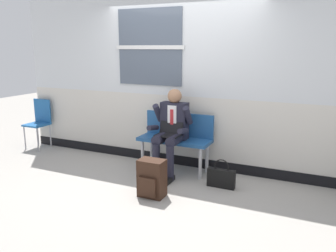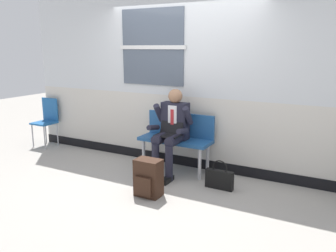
% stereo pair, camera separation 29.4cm
% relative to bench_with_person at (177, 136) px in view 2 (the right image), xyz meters
% --- Properties ---
extents(ground_plane, '(18.00, 18.00, 0.00)m').
position_rel_bench_with_person_xyz_m(ground_plane, '(-0.03, -0.33, -0.54)').
color(ground_plane, '#9E9991').
extents(station_wall, '(5.97, 0.16, 2.89)m').
position_rel_bench_with_person_xyz_m(station_wall, '(-0.04, 0.28, 0.90)').
color(station_wall, silver).
rests_on(station_wall, ground).
extents(bench_with_person, '(1.11, 0.42, 0.88)m').
position_rel_bench_with_person_xyz_m(bench_with_person, '(0.00, 0.00, 0.00)').
color(bench_with_person, navy).
rests_on(bench_with_person, ground).
extents(person_seated, '(0.57, 0.70, 1.27)m').
position_rel_bench_with_person_xyz_m(person_seated, '(-0.00, -0.19, 0.14)').
color(person_seated, '#1E1E2D').
rests_on(person_seated, ground).
extents(backpack, '(0.33, 0.26, 0.48)m').
position_rel_bench_with_person_xyz_m(backpack, '(0.12, -1.03, -0.30)').
color(backpack, '#331E14').
rests_on(backpack, ground).
extents(handbag, '(0.38, 0.09, 0.40)m').
position_rel_bench_with_person_xyz_m(handbag, '(0.84, -0.38, -0.40)').
color(handbag, black).
rests_on(handbag, ground).
extents(folding_chair, '(0.38, 0.38, 0.91)m').
position_rel_bench_with_person_xyz_m(folding_chair, '(-2.82, 0.05, 0.01)').
color(folding_chair, '#1E5999').
rests_on(folding_chair, ground).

